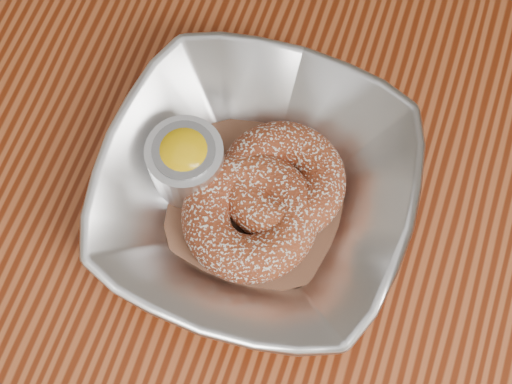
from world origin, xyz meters
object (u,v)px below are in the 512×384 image
(donut_back, at_px, (282,181))
(ramekin, at_px, (186,161))
(donut_front, at_px, (250,216))
(table, at_px, (375,282))
(serving_bowl, at_px, (256,193))

(donut_back, relative_size, ramekin, 1.67)
(donut_back, bearing_deg, ramekin, -170.84)
(donut_back, distance_m, ramekin, 0.07)
(donut_back, height_order, donut_front, donut_front)
(table, bearing_deg, donut_front, -171.37)
(donut_front, bearing_deg, serving_bowl, 95.42)
(ramekin, bearing_deg, table, -2.06)
(donut_front, relative_size, ramekin, 1.76)
(donut_back, bearing_deg, serving_bowl, -134.08)
(donut_front, distance_m, ramekin, 0.06)
(donut_back, xyz_separation_m, donut_front, (-0.01, -0.03, 0.00))
(donut_front, height_order, ramekin, ramekin)
(serving_bowl, distance_m, ramekin, 0.06)
(serving_bowl, height_order, donut_back, serving_bowl)
(ramekin, bearing_deg, serving_bowl, -4.32)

